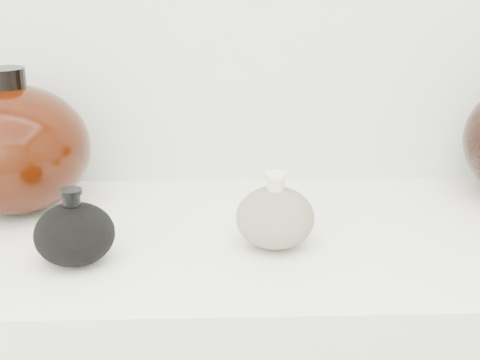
{
  "coord_description": "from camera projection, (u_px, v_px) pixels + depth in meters",
  "views": [
    {
      "loc": [
        -0.03,
        -0.0,
        1.32
      ],
      "look_at": [
        -0.0,
        0.92,
        1.0
      ],
      "focal_mm": 50.0,
      "sensor_mm": 36.0,
      "label": 1
    }
  ],
  "objects": [
    {
      "name": "black_gourd_vase",
      "position": [
        75.0,
        233.0,
        0.93
      ],
      "size": [
        0.14,
        0.14,
        0.11
      ],
      "color": "black",
      "rests_on": "display_counter"
    },
    {
      "name": "cream_gourd_vase",
      "position": [
        275.0,
        217.0,
        0.98
      ],
      "size": [
        0.14,
        0.14,
        0.11
      ],
      "color": "beige",
      "rests_on": "display_counter"
    },
    {
      "name": "room",
      "position": [
        300.0,
        8.0,
        0.27
      ],
      "size": [
        3.04,
        2.42,
        2.64
      ],
      "color": "#5F5F5F",
      "rests_on": "ground"
    },
    {
      "name": "left_round_pot",
      "position": [
        13.0,
        148.0,
        1.1
      ],
      "size": [
        0.31,
        0.31,
        0.24
      ],
      "color": "black",
      "rests_on": "display_counter"
    }
  ]
}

